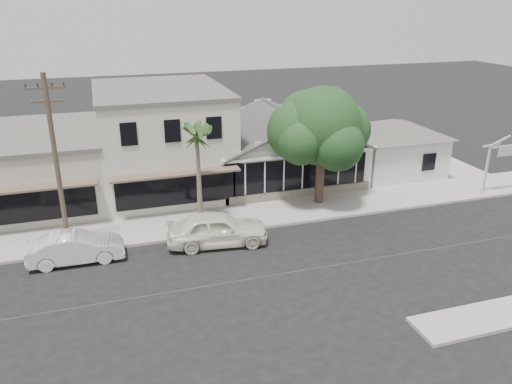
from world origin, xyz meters
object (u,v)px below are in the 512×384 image
object	(u,v)px
car_0	(217,229)
car_1	(76,248)
utility_pole	(56,163)
shade_tree	(320,128)

from	to	relation	value
car_0	car_1	world-z (taller)	car_0
utility_pole	car_0	size ratio (longest dim) A/B	1.72
car_0	shade_tree	size ratio (longest dim) A/B	0.71
utility_pole	car_0	distance (m)	8.45
car_0	shade_tree	distance (m)	9.06
utility_pole	shade_tree	bearing A→B (deg)	9.18
utility_pole	shade_tree	world-z (taller)	utility_pole
car_1	shade_tree	distance (m)	15.22
shade_tree	utility_pole	bearing A→B (deg)	-170.82
car_0	shade_tree	xyz separation A→B (m)	(7.28, 3.68, 3.95)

